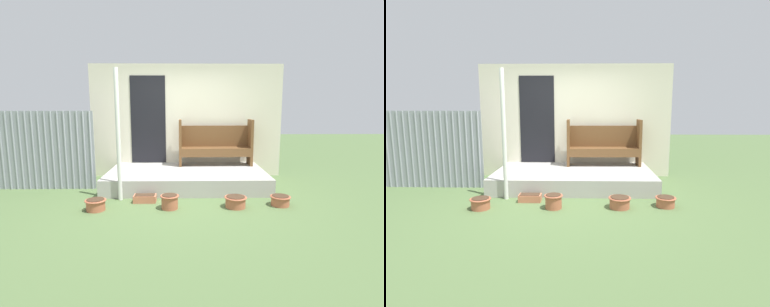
% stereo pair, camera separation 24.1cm
% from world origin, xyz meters
% --- Properties ---
extents(ground_plane, '(24.00, 24.00, 0.00)m').
position_xyz_m(ground_plane, '(0.00, 0.00, 0.00)').
color(ground_plane, '#516B3D').
extents(porch_slab, '(3.23, 1.75, 0.33)m').
position_xyz_m(porch_slab, '(0.14, 0.88, 0.16)').
color(porch_slab, '#B2AFA8').
rests_on(porch_slab, ground_plane).
extents(house_wall, '(4.43, 0.08, 2.60)m').
position_xyz_m(house_wall, '(0.10, 1.78, 1.30)').
color(house_wall, beige).
rests_on(house_wall, ground_plane).
extents(fence_corrugated, '(2.25, 0.05, 1.56)m').
position_xyz_m(fence_corrugated, '(-2.82, 0.68, 0.78)').
color(fence_corrugated, gray).
rests_on(fence_corrugated, ground_plane).
extents(support_post, '(0.07, 0.07, 2.30)m').
position_xyz_m(support_post, '(-1.05, -0.06, 1.15)').
color(support_post, white).
rests_on(support_post, ground_plane).
extents(bench, '(1.65, 0.43, 1.03)m').
position_xyz_m(bench, '(0.78, 1.47, 0.83)').
color(bench, brown).
rests_on(bench, porch_slab).
extents(flower_pot_left, '(0.34, 0.34, 0.18)m').
position_xyz_m(flower_pot_left, '(-1.33, -0.59, 0.10)').
color(flower_pot_left, '#B26042').
rests_on(flower_pot_left, ground_plane).
extents(flower_pot_middle, '(0.31, 0.31, 0.23)m').
position_xyz_m(flower_pot_middle, '(-0.14, -0.54, 0.13)').
color(flower_pot_middle, '#B26042').
rests_on(flower_pot_middle, ground_plane).
extents(flower_pot_right, '(0.37, 0.37, 0.19)m').
position_xyz_m(flower_pot_right, '(0.94, -0.49, 0.10)').
color(flower_pot_right, '#B26042').
rests_on(flower_pot_right, ground_plane).
extents(flower_pot_far_right, '(0.34, 0.34, 0.17)m').
position_xyz_m(flower_pot_far_right, '(1.71, -0.42, 0.10)').
color(flower_pot_far_right, '#B26042').
rests_on(flower_pot_far_right, ground_plane).
extents(planter_box_rect, '(0.39, 0.20, 0.13)m').
position_xyz_m(planter_box_rect, '(-0.59, -0.19, 0.07)').
color(planter_box_rect, '#C67251').
rests_on(planter_box_rect, ground_plane).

